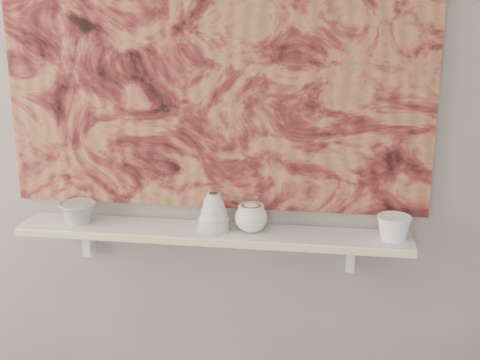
% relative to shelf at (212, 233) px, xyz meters
% --- Properties ---
extents(wall_back, '(3.60, 0.00, 3.60)m').
position_rel_shelf_xyz_m(wall_back, '(0.00, 0.09, 0.44)').
color(wall_back, gray).
rests_on(wall_back, floor).
extents(shelf, '(1.40, 0.18, 0.03)m').
position_rel_shelf_xyz_m(shelf, '(0.00, 0.00, 0.00)').
color(shelf, white).
rests_on(shelf, wall_back).
extents(shelf_stripe, '(1.40, 0.01, 0.02)m').
position_rel_shelf_xyz_m(shelf_stripe, '(0.00, -0.09, 0.00)').
color(shelf_stripe, beige).
rests_on(shelf_stripe, shelf).
extents(bracket_left, '(0.03, 0.06, 0.12)m').
position_rel_shelf_xyz_m(bracket_left, '(-0.49, 0.06, -0.07)').
color(bracket_left, white).
rests_on(bracket_left, wall_back).
extents(bracket_right, '(0.03, 0.06, 0.12)m').
position_rel_shelf_xyz_m(bracket_right, '(0.49, 0.06, -0.07)').
color(bracket_right, white).
rests_on(bracket_right, wall_back).
extents(painting, '(1.50, 0.02, 1.10)m').
position_rel_shelf_xyz_m(painting, '(0.00, 0.08, 0.62)').
color(painting, maroon).
rests_on(painting, wall_back).
extents(house_motif, '(0.09, 0.00, 0.08)m').
position_rel_shelf_xyz_m(house_motif, '(0.45, 0.07, 0.32)').
color(house_motif, black).
rests_on(house_motif, painting).
extents(bowl_grey, '(0.15, 0.15, 0.08)m').
position_rel_shelf_xyz_m(bowl_grey, '(-0.50, 0.00, 0.05)').
color(bowl_grey, gray).
rests_on(bowl_grey, shelf).
extents(cup_cream, '(0.15, 0.15, 0.10)m').
position_rel_shelf_xyz_m(cup_cream, '(0.14, 0.00, 0.07)').
color(cup_cream, silver).
rests_on(cup_cream, shelf).
extents(bell_vessel, '(0.14, 0.14, 0.14)m').
position_rel_shelf_xyz_m(bell_vessel, '(0.01, 0.00, 0.08)').
color(bell_vessel, silver).
rests_on(bell_vessel, shelf).
extents(bowl_white, '(0.13, 0.13, 0.09)m').
position_rel_shelf_xyz_m(bowl_white, '(0.63, 0.00, 0.06)').
color(bowl_white, white).
rests_on(bowl_white, shelf).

